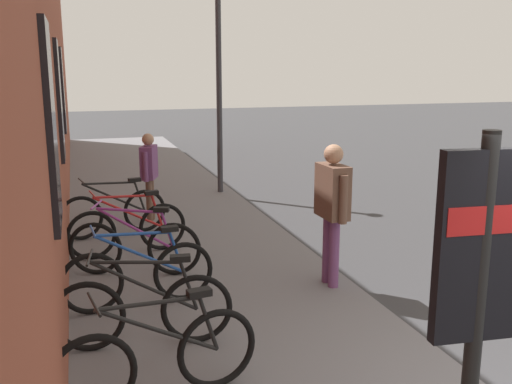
{
  "coord_description": "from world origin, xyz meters",
  "views": [
    {
      "loc": [
        -2.76,
        3.3,
        2.85
      ],
      "look_at": [
        3.6,
        1.29,
        1.39
      ],
      "focal_mm": 40.31,
      "sensor_mm": 36.0,
      "label": 1
    }
  ],
  "objects_px": {
    "bicycle_nearest_sign": "(139,275)",
    "pedestrian_crossing_street": "(149,168)",
    "bicycle_far_end": "(135,247)",
    "transit_info_sign": "(480,273)",
    "bicycle_under_window": "(128,229)",
    "bicycle_mid_rack": "(114,212)",
    "bicycle_beside_lamp": "(158,359)",
    "street_lamp": "(219,54)",
    "pedestrian_by_facade": "(332,200)",
    "bicycle_leaning_wall": "(144,310)"
  },
  "relations": [
    {
      "from": "street_lamp",
      "to": "bicycle_leaning_wall",
      "type": "bearing_deg",
      "value": 160.02
    },
    {
      "from": "bicycle_under_window",
      "to": "bicycle_mid_rack",
      "type": "height_order",
      "value": "same"
    },
    {
      "from": "bicycle_beside_lamp",
      "to": "bicycle_mid_rack",
      "type": "bearing_deg",
      "value": 0.11
    },
    {
      "from": "bicycle_nearest_sign",
      "to": "pedestrian_crossing_street",
      "type": "bearing_deg",
      "value": -9.16
    },
    {
      "from": "bicycle_mid_rack",
      "to": "transit_info_sign",
      "type": "distance_m",
      "value": 7.13
    },
    {
      "from": "bicycle_beside_lamp",
      "to": "bicycle_mid_rack",
      "type": "relative_size",
      "value": 1.0
    },
    {
      "from": "pedestrian_by_facade",
      "to": "transit_info_sign",
      "type": "bearing_deg",
      "value": 166.99
    },
    {
      "from": "bicycle_nearest_sign",
      "to": "bicycle_beside_lamp",
      "type": "bearing_deg",
      "value": 178.08
    },
    {
      "from": "bicycle_leaning_wall",
      "to": "street_lamp",
      "type": "relative_size",
      "value": 0.35
    },
    {
      "from": "pedestrian_crossing_street",
      "to": "pedestrian_by_facade",
      "type": "bearing_deg",
      "value": -154.96
    },
    {
      "from": "bicycle_mid_rack",
      "to": "pedestrian_by_facade",
      "type": "bearing_deg",
      "value": -140.98
    },
    {
      "from": "bicycle_under_window",
      "to": "transit_info_sign",
      "type": "bearing_deg",
      "value": -165.88
    },
    {
      "from": "bicycle_beside_lamp",
      "to": "pedestrian_by_facade",
      "type": "height_order",
      "value": "pedestrian_by_facade"
    },
    {
      "from": "bicycle_leaning_wall",
      "to": "bicycle_nearest_sign",
      "type": "bearing_deg",
      "value": -3.69
    },
    {
      "from": "bicycle_leaning_wall",
      "to": "bicycle_far_end",
      "type": "height_order",
      "value": "same"
    },
    {
      "from": "bicycle_nearest_sign",
      "to": "street_lamp",
      "type": "relative_size",
      "value": 0.35
    },
    {
      "from": "bicycle_leaning_wall",
      "to": "pedestrian_crossing_street",
      "type": "relative_size",
      "value": 1.12
    },
    {
      "from": "street_lamp",
      "to": "bicycle_beside_lamp",
      "type": "bearing_deg",
      "value": 162.42
    },
    {
      "from": "bicycle_leaning_wall",
      "to": "bicycle_mid_rack",
      "type": "relative_size",
      "value": 1.01
    },
    {
      "from": "bicycle_nearest_sign",
      "to": "pedestrian_crossing_street",
      "type": "relative_size",
      "value": 1.12
    },
    {
      "from": "bicycle_leaning_wall",
      "to": "pedestrian_by_facade",
      "type": "distance_m",
      "value": 2.74
    },
    {
      "from": "pedestrian_crossing_street",
      "to": "bicycle_mid_rack",
      "type": "bearing_deg",
      "value": 137.95
    },
    {
      "from": "transit_info_sign",
      "to": "pedestrian_by_facade",
      "type": "distance_m",
      "value": 3.93
    },
    {
      "from": "bicycle_mid_rack",
      "to": "pedestrian_crossing_street",
      "type": "relative_size",
      "value": 1.11
    },
    {
      "from": "bicycle_mid_rack",
      "to": "bicycle_leaning_wall",
      "type": "bearing_deg",
      "value": -179.82
    },
    {
      "from": "bicycle_leaning_wall",
      "to": "transit_info_sign",
      "type": "xyz_separation_m",
      "value": [
        -2.82,
        -1.58,
        1.21
      ]
    },
    {
      "from": "transit_info_sign",
      "to": "street_lamp",
      "type": "bearing_deg",
      "value": -5.29
    },
    {
      "from": "bicycle_mid_rack",
      "to": "pedestrian_crossing_street",
      "type": "height_order",
      "value": "pedestrian_crossing_street"
    },
    {
      "from": "bicycle_leaning_wall",
      "to": "transit_info_sign",
      "type": "relative_size",
      "value": 0.73
    },
    {
      "from": "bicycle_under_window",
      "to": "pedestrian_crossing_street",
      "type": "xyz_separation_m",
      "value": [
        1.82,
        -0.55,
        0.57
      ]
    },
    {
      "from": "bicycle_nearest_sign",
      "to": "bicycle_under_window",
      "type": "relative_size",
      "value": 1.01
    },
    {
      "from": "bicycle_far_end",
      "to": "bicycle_under_window",
      "type": "bearing_deg",
      "value": 0.38
    },
    {
      "from": "bicycle_far_end",
      "to": "bicycle_beside_lamp",
      "type": "bearing_deg",
      "value": 177.56
    },
    {
      "from": "bicycle_far_end",
      "to": "bicycle_mid_rack",
      "type": "xyz_separation_m",
      "value": [
        1.95,
        0.14,
        0.0
      ]
    },
    {
      "from": "bicycle_beside_lamp",
      "to": "bicycle_under_window",
      "type": "distance_m",
      "value": 3.98
    },
    {
      "from": "bicycle_far_end",
      "to": "bicycle_mid_rack",
      "type": "bearing_deg",
      "value": 4.13
    },
    {
      "from": "transit_info_sign",
      "to": "pedestrian_crossing_street",
      "type": "bearing_deg",
      "value": 6.75
    },
    {
      "from": "bicycle_beside_lamp",
      "to": "pedestrian_by_facade",
      "type": "xyz_separation_m",
      "value": [
        1.99,
        -2.46,
        0.71
      ]
    },
    {
      "from": "bicycle_nearest_sign",
      "to": "pedestrian_by_facade",
      "type": "distance_m",
      "value": 2.5
    },
    {
      "from": "bicycle_mid_rack",
      "to": "pedestrian_crossing_street",
      "type": "xyz_separation_m",
      "value": [
        0.76,
        -0.69,
        0.57
      ]
    },
    {
      "from": "bicycle_nearest_sign",
      "to": "pedestrian_crossing_street",
      "type": "xyz_separation_m",
      "value": [
        3.8,
        -0.61,
        0.57
      ]
    },
    {
      "from": "bicycle_leaning_wall",
      "to": "pedestrian_by_facade",
      "type": "bearing_deg",
      "value": -68.26
    },
    {
      "from": "bicycle_far_end",
      "to": "transit_info_sign",
      "type": "xyz_separation_m",
      "value": [
        -4.9,
        -1.45,
        1.21
      ]
    },
    {
      "from": "transit_info_sign",
      "to": "bicycle_under_window",
      "type": "bearing_deg",
      "value": 14.12
    },
    {
      "from": "bicycle_beside_lamp",
      "to": "street_lamp",
      "type": "height_order",
      "value": "street_lamp"
    },
    {
      "from": "bicycle_far_end",
      "to": "transit_info_sign",
      "type": "distance_m",
      "value": 5.25
    },
    {
      "from": "bicycle_beside_lamp",
      "to": "bicycle_under_window",
      "type": "xyz_separation_m",
      "value": [
        3.98,
        -0.13,
        0.0
      ]
    },
    {
      "from": "bicycle_far_end",
      "to": "bicycle_leaning_wall",
      "type": "bearing_deg",
      "value": 176.46
    },
    {
      "from": "bicycle_beside_lamp",
      "to": "bicycle_under_window",
      "type": "relative_size",
      "value": 1.0
    },
    {
      "from": "bicycle_mid_rack",
      "to": "bicycle_beside_lamp",
      "type": "bearing_deg",
      "value": -179.89
    }
  ]
}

